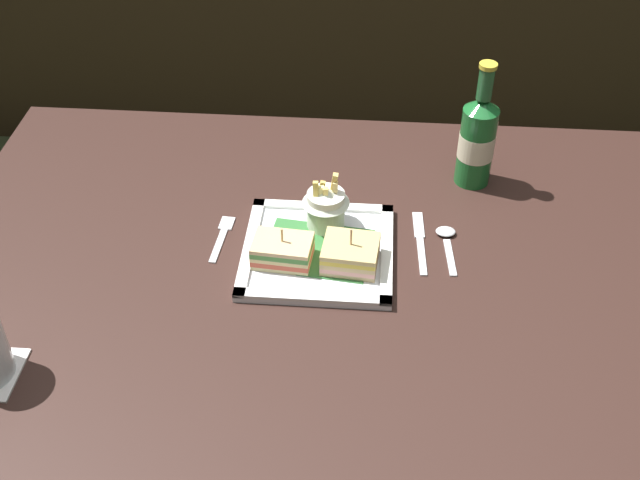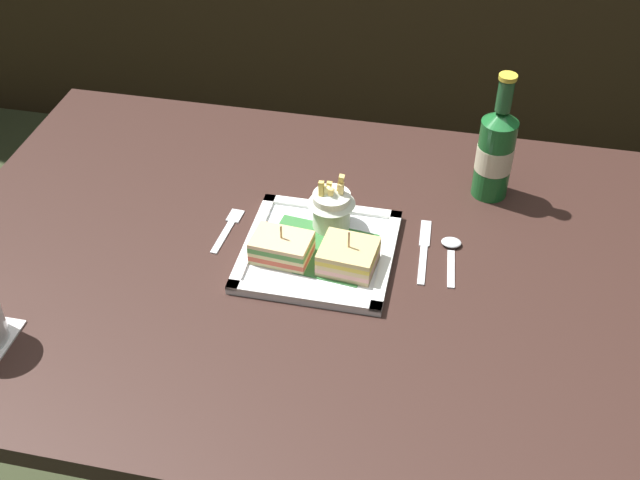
{
  "view_description": "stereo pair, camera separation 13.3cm",
  "coord_description": "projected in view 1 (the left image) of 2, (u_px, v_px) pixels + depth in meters",
  "views": [
    {
      "loc": [
        0.07,
        -1.0,
        1.67
      ],
      "look_at": [
        -0.0,
        0.01,
        0.81
      ],
      "focal_mm": 44.59,
      "sensor_mm": 36.0,
      "label": 1
    },
    {
      "loc": [
        0.21,
        -0.98,
        1.67
      ],
      "look_at": [
        -0.0,
        0.01,
        0.81
      ],
      "focal_mm": 44.59,
      "sensor_mm": 36.0,
      "label": 2
    }
  ],
  "objects": [
    {
      "name": "dining_table",
      "position": [
        322.0,
        305.0,
        1.42
      ],
      "size": [
        1.35,
        0.91,
        0.77
      ],
      "color": "#321E19",
      "rests_on": "ground_plane"
    },
    {
      "name": "fork",
      "position": [
        222.0,
        236.0,
        1.4
      ],
      "size": [
        0.03,
        0.13,
        0.0
      ],
      "color": "silver",
      "rests_on": "dining_table"
    },
    {
      "name": "knife",
      "position": [
        420.0,
        240.0,
        1.39
      ],
      "size": [
        0.02,
        0.17,
        0.0
      ],
      "color": "silver",
      "rests_on": "dining_table"
    },
    {
      "name": "sandwich_half_left",
      "position": [
        283.0,
        251.0,
        1.32
      ],
      "size": [
        0.1,
        0.08,
        0.07
      ],
      "color": "#D5C083",
      "rests_on": "square_plate"
    },
    {
      "name": "sandwich_half_right",
      "position": [
        350.0,
        254.0,
        1.32
      ],
      "size": [
        0.1,
        0.09,
        0.07
      ],
      "color": "tan",
      "rests_on": "square_plate"
    },
    {
      "name": "fries_cup",
      "position": [
        324.0,
        203.0,
        1.38
      ],
      "size": [
        0.08,
        0.08,
        0.11
      ],
      "color": "silver",
      "rests_on": "square_plate"
    },
    {
      "name": "spoon",
      "position": [
        447.0,
        238.0,
        1.39
      ],
      "size": [
        0.03,
        0.12,
        0.01
      ],
      "color": "silver",
      "rests_on": "dining_table"
    },
    {
      "name": "beer_bottle",
      "position": [
        477.0,
        139.0,
        1.47
      ],
      "size": [
        0.07,
        0.07,
        0.25
      ],
      "color": "#1A6028",
      "rests_on": "dining_table"
    },
    {
      "name": "square_plate",
      "position": [
        318.0,
        251.0,
        1.36
      ],
      "size": [
        0.25,
        0.25,
        0.02
      ],
      "color": "white",
      "rests_on": "dining_table"
    }
  ]
}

